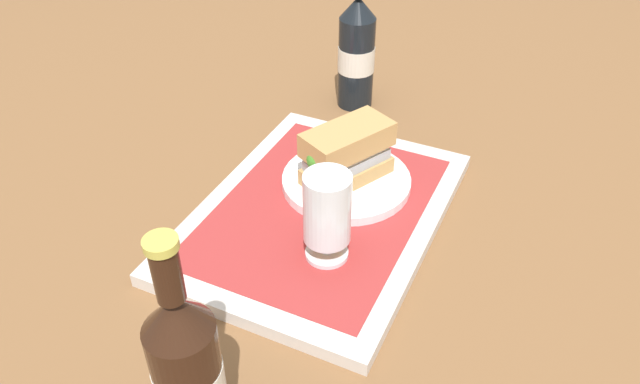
{
  "coord_description": "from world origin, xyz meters",
  "views": [
    {
      "loc": [
        0.62,
        0.29,
        0.58
      ],
      "look_at": [
        0.0,
        0.0,
        0.05
      ],
      "focal_mm": 35.06,
      "sensor_mm": 36.0,
      "label": 1
    }
  ],
  "objects_px": {
    "sandwich": "(345,154)",
    "beer_glass": "(327,214)",
    "beer_bottle": "(188,373)",
    "plate": "(346,181)",
    "second_bottle": "(356,51)"
  },
  "relations": [
    {
      "from": "sandwich",
      "to": "beer_glass",
      "type": "relative_size",
      "value": 1.16
    },
    {
      "from": "beer_bottle",
      "to": "beer_glass",
      "type": "bearing_deg",
      "value": 177.23
    },
    {
      "from": "plate",
      "to": "second_bottle",
      "type": "xyz_separation_m",
      "value": [
        -0.26,
        -0.1,
        0.08
      ]
    },
    {
      "from": "sandwich",
      "to": "beer_bottle",
      "type": "relative_size",
      "value": 0.54
    },
    {
      "from": "plate",
      "to": "sandwich",
      "type": "height_order",
      "value": "sandwich"
    },
    {
      "from": "plate",
      "to": "beer_bottle",
      "type": "xyz_separation_m",
      "value": [
        0.42,
        0.02,
        0.08
      ]
    },
    {
      "from": "second_bottle",
      "to": "sandwich",
      "type": "bearing_deg",
      "value": 19.51
    },
    {
      "from": "plate",
      "to": "second_bottle",
      "type": "distance_m",
      "value": 0.29
    },
    {
      "from": "plate",
      "to": "second_bottle",
      "type": "bearing_deg",
      "value": -159.99
    },
    {
      "from": "plate",
      "to": "sandwich",
      "type": "xyz_separation_m",
      "value": [
        0.0,
        -0.0,
        0.05
      ]
    },
    {
      "from": "beer_glass",
      "to": "beer_bottle",
      "type": "height_order",
      "value": "beer_bottle"
    },
    {
      "from": "sandwich",
      "to": "second_bottle",
      "type": "distance_m",
      "value": 0.28
    },
    {
      "from": "beer_glass",
      "to": "beer_bottle",
      "type": "relative_size",
      "value": 0.47
    },
    {
      "from": "beer_glass",
      "to": "beer_bottle",
      "type": "xyz_separation_m",
      "value": [
        0.27,
        -0.01,
        0.01
      ]
    },
    {
      "from": "sandwich",
      "to": "second_bottle",
      "type": "relative_size",
      "value": 0.54
    }
  ]
}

